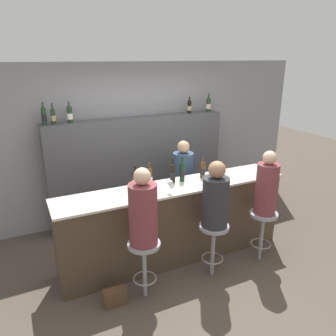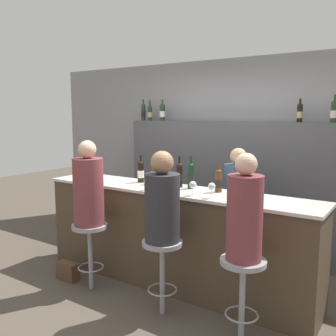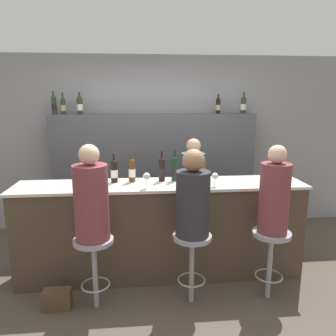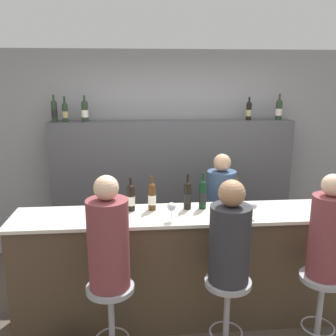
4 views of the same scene
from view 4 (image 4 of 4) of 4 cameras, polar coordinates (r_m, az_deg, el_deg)
name	(u,v)px [view 4 (image 4 of 4)]	position (r m, az deg, el deg)	size (l,w,h in m)	color
ground_plane	(189,334)	(3.72, 3.27, -23.98)	(16.00, 16.00, 0.00)	#4C4238
wall_back	(171,154)	(4.85, 0.41, 2.19)	(6.40, 0.05, 2.60)	gray
bar_counter	(186,266)	(3.65, 2.77, -14.74)	(3.15, 0.57, 1.07)	#473828
back_bar_cabinet	(172,190)	(4.74, 0.66, -3.38)	(2.95, 0.28, 1.75)	#4C4C51
wine_bottle_counter_0	(131,197)	(3.46, -5.69, -4.45)	(0.08, 0.08, 0.31)	black
wine_bottle_counter_1	(152,196)	(3.46, -2.46, -4.31)	(0.07, 0.07, 0.32)	#4C2D14
wine_bottle_counter_2	(187,195)	(3.49, 2.98, -4.12)	(0.07, 0.07, 0.34)	black
wine_bottle_counter_3	(203,194)	(3.51, 5.31, -3.97)	(0.07, 0.07, 0.35)	black
wine_bottle_counter_4	(236,195)	(3.59, 10.38, -4.10)	(0.07, 0.07, 0.29)	#4C2D14
wine_bottle_backbar_0	(54,111)	(4.62, -16.94, 8.35)	(0.07, 0.07, 0.32)	#233823
wine_bottle_backbar_1	(65,112)	(4.60, -15.41, 8.24)	(0.07, 0.07, 0.30)	#233823
wine_bottle_backbar_2	(85,111)	(4.56, -12.55, 8.51)	(0.08, 0.08, 0.31)	#233823
wine_bottle_backbar_3	(249,110)	(4.73, 12.21, 8.56)	(0.07, 0.07, 0.28)	black
wine_bottle_backbar_4	(279,109)	(4.86, 16.54, 8.56)	(0.08, 0.08, 0.32)	#233823
wine_glass_0	(171,207)	(3.21, 0.53, -6.03)	(0.08, 0.08, 0.16)	silver
wine_glass_1	(230,208)	(3.30, 9.44, -6.03)	(0.07, 0.07, 0.14)	silver
wine_glass_2	(253,207)	(3.35, 12.81, -5.75)	(0.07, 0.07, 0.15)	silver
bar_stool_left	(111,303)	(3.14, -8.69, -19.74)	(0.37, 0.37, 0.70)	gray
guest_seated_left	(108,240)	(2.88, -9.09, -10.71)	(0.31, 0.31, 0.88)	brown
bar_stool_middle	(227,298)	(3.21, 9.03, -18.92)	(0.37, 0.37, 0.70)	gray
guest_seated_middle	(230,238)	(2.97, 9.41, -10.50)	(0.32, 0.32, 0.83)	#28282D
bar_stool_right	(321,293)	(3.47, 22.32, -17.18)	(0.37, 0.37, 0.70)	gray
guest_seated_right	(328,233)	(3.24, 23.18, -9.03)	(0.28, 0.28, 0.85)	brown
bartender	(220,224)	(4.24, 7.93, -8.44)	(0.31, 0.31, 1.47)	#334766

